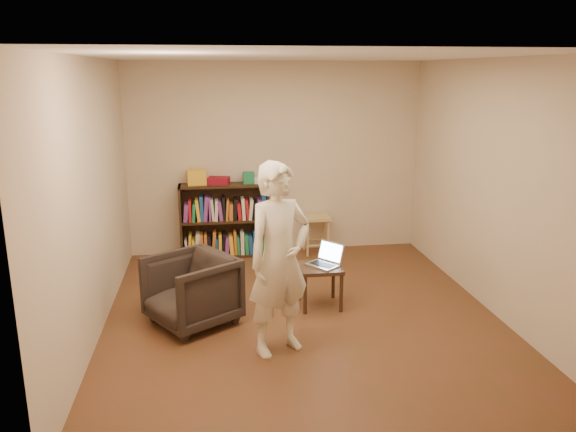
{
  "coord_description": "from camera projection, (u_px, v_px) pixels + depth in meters",
  "views": [
    {
      "loc": [
        -0.9,
        -5.32,
        2.47
      ],
      "look_at": [
        -0.1,
        0.35,
        0.98
      ],
      "focal_mm": 35.0,
      "sensor_mm": 36.0,
      "label": 1
    }
  ],
  "objects": [
    {
      "name": "floor",
      "position": [
        302.0,
        315.0,
        5.84
      ],
      "size": [
        4.5,
        4.5,
        0.0
      ],
      "primitive_type": "plane",
      "color": "#4F3519",
      "rests_on": "ground"
    },
    {
      "name": "ceiling",
      "position": [
        303.0,
        56.0,
        5.19
      ],
      "size": [
        4.5,
        4.5,
        0.0
      ],
      "primitive_type": "plane",
      "color": "white",
      "rests_on": "wall_back"
    },
    {
      "name": "wall_back",
      "position": [
        275.0,
        159.0,
        7.67
      ],
      "size": [
        4.0,
        0.0,
        4.0
      ],
      "primitive_type": "plane",
      "rotation": [
        1.57,
        0.0,
        0.0
      ],
      "color": "#C1B192",
      "rests_on": "floor"
    },
    {
      "name": "wall_left",
      "position": [
        92.0,
        200.0,
        5.25
      ],
      "size": [
        0.0,
        4.5,
        4.5
      ],
      "primitive_type": "plane",
      "rotation": [
        1.57,
        0.0,
        1.57
      ],
      "color": "#C1B192",
      "rests_on": "floor"
    },
    {
      "name": "wall_right",
      "position": [
        493.0,
        188.0,
        5.79
      ],
      "size": [
        0.0,
        4.5,
        4.5
      ],
      "primitive_type": "plane",
      "rotation": [
        1.57,
        0.0,
        -1.57
      ],
      "color": "#C1B192",
      "rests_on": "floor"
    },
    {
      "name": "bookshelf",
      "position": [
        225.0,
        224.0,
        7.64
      ],
      "size": [
        1.2,
        0.3,
        1.0
      ],
      "color": "black",
      "rests_on": "floor"
    },
    {
      "name": "box_yellow",
      "position": [
        196.0,
        177.0,
        7.44
      ],
      "size": [
        0.26,
        0.2,
        0.2
      ],
      "primitive_type": "cube",
      "rotation": [
        0.0,
        0.0,
        0.11
      ],
      "color": "gold",
      "rests_on": "bookshelf"
    },
    {
      "name": "red_cloth",
      "position": [
        219.0,
        181.0,
        7.49
      ],
      "size": [
        0.31,
        0.26,
        0.09
      ],
      "primitive_type": "cube",
      "rotation": [
        0.0,
        0.0,
        -0.22
      ],
      "color": "maroon",
      "rests_on": "bookshelf"
    },
    {
      "name": "box_green",
      "position": [
        249.0,
        178.0,
        7.54
      ],
      "size": [
        0.15,
        0.15,
        0.15
      ],
      "primitive_type": "cube",
      "rotation": [
        0.0,
        0.0,
        0.01
      ],
      "color": "#1F7648",
      "rests_on": "bookshelf"
    },
    {
      "name": "box_white",
      "position": [
        257.0,
        180.0,
        7.54
      ],
      "size": [
        0.13,
        0.13,
        0.09
      ],
      "primitive_type": "cube",
      "rotation": [
        0.0,
        0.0,
        -0.26
      ],
      "color": "beige",
      "rests_on": "bookshelf"
    },
    {
      "name": "stool",
      "position": [
        316.0,
        223.0,
        7.76
      ],
      "size": [
        0.36,
        0.36,
        0.53
      ],
      "color": "tan",
      "rests_on": "floor"
    },
    {
      "name": "armchair",
      "position": [
        192.0,
        290.0,
        5.58
      ],
      "size": [
        1.07,
        1.06,
        0.71
      ],
      "primitive_type": "imported",
      "rotation": [
        0.0,
        0.0,
        -0.98
      ],
      "color": "#2E241F",
      "rests_on": "floor"
    },
    {
      "name": "side_table",
      "position": [
        320.0,
        273.0,
        6.0
      ],
      "size": [
        0.44,
        0.44,
        0.45
      ],
      "color": "black",
      "rests_on": "floor"
    },
    {
      "name": "laptop",
      "position": [
        326.0,
        260.0,
        6.01
      ],
      "size": [
        0.43,
        0.43,
        0.23
      ],
      "rotation": [
        0.0,
        0.0,
        -0.88
      ],
      "color": "silver",
      "rests_on": "side_table"
    },
    {
      "name": "person",
      "position": [
        279.0,
        259.0,
        4.91
      ],
      "size": [
        0.75,
        0.66,
        1.73
      ],
      "primitive_type": "imported",
      "rotation": [
        0.0,
        0.0,
        0.47
      ],
      "color": "beige",
      "rests_on": "floor"
    }
  ]
}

